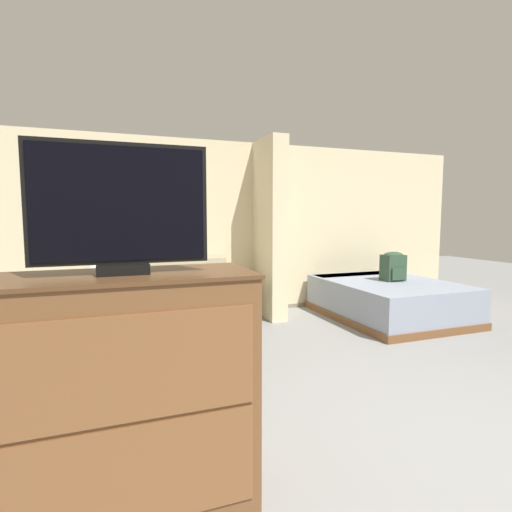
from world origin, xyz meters
The scene contains 11 objects.
ground_plane centered at (0.00, 0.00, 0.00)m, with size 20.00×20.00×0.00m, color gray.
wall_back centered at (0.00, 4.36, 1.29)m, with size 7.68×0.16×2.60m.
wall_partition_pillar centered at (0.22, 3.90, 1.30)m, with size 0.24×0.80×2.60m.
couch centered at (-1.07, 3.87, 0.34)m, with size 1.90×0.84×0.89m.
coffee_table centered at (-1.10, 2.93, 0.35)m, with size 0.73×0.55×0.39m.
side_table centered at (-2.13, 3.85, 0.43)m, with size 0.42×0.42×0.53m.
table_lamp centered at (-2.13, 3.85, 0.88)m, with size 0.34×0.34×0.50m.
tv_dresser centered at (-1.95, 0.49, 0.60)m, with size 1.26×0.55×1.21m.
tv centered at (-1.95, 0.49, 1.52)m, with size 0.82×0.16×0.62m.
bed centered at (1.81, 3.23, 0.28)m, with size 1.64×2.07×0.54m.
backpack centered at (1.90, 3.23, 0.76)m, with size 0.31×0.25×0.43m.
Camera 1 is at (-2.01, -1.51, 1.48)m, focal length 28.00 mm.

